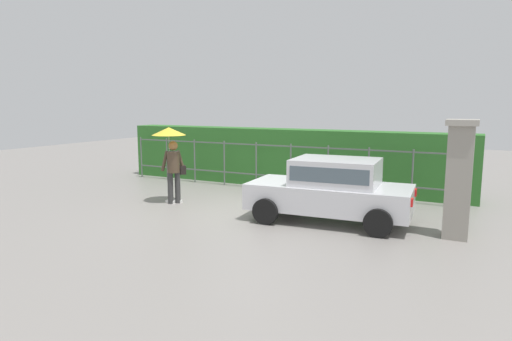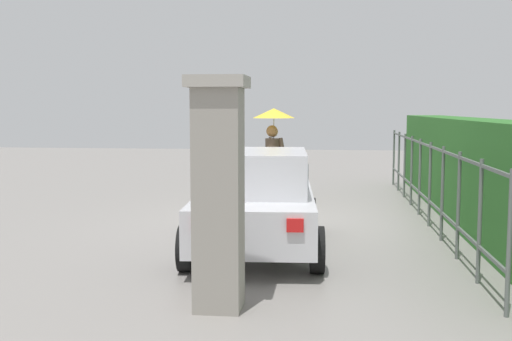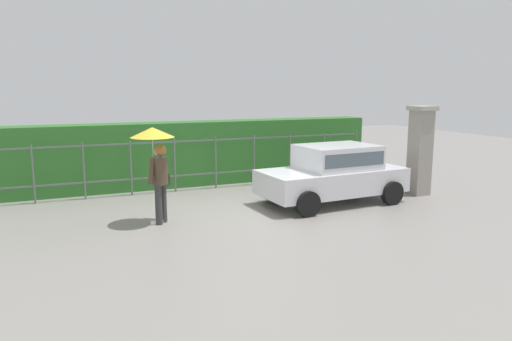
% 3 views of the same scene
% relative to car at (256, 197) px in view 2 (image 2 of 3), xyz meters
% --- Properties ---
extents(ground_plane, '(40.00, 40.00, 0.00)m').
position_rel_car_xyz_m(ground_plane, '(-2.32, -0.06, -0.80)').
color(ground_plane, gray).
extents(car, '(3.83, 2.06, 1.48)m').
position_rel_car_xyz_m(car, '(0.00, 0.00, 0.00)').
color(car, silver).
rests_on(car, ground).
extents(pedestrian, '(0.92, 0.92, 2.09)m').
position_rel_car_xyz_m(pedestrian, '(-4.51, -0.13, 0.72)').
color(pedestrian, '#333333').
rests_on(pedestrian, ground).
extents(gate_pillar, '(0.60, 0.60, 2.42)m').
position_rel_car_xyz_m(gate_pillar, '(2.67, -0.08, 0.44)').
color(gate_pillar, gray).
rests_on(gate_pillar, ground).
extents(fence_section, '(10.89, 0.05, 1.50)m').
position_rel_car_xyz_m(fence_section, '(-2.82, 2.84, 0.02)').
color(fence_section, '#59605B').
rests_on(fence_section, ground).
extents(hedge_row, '(11.84, 0.90, 1.90)m').
position_rel_car_xyz_m(hedge_row, '(-2.82, 3.68, 0.15)').
color(hedge_row, '#2D6B28').
rests_on(hedge_row, ground).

